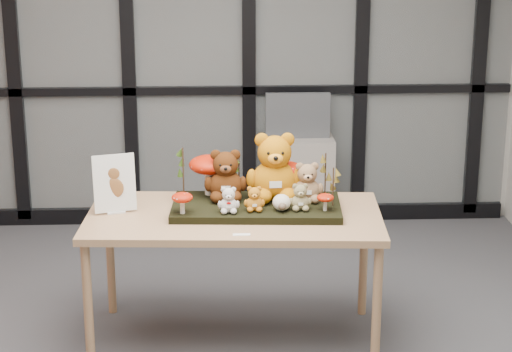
{
  "coord_description": "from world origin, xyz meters",
  "views": [
    {
      "loc": [
        0.2,
        -4.42,
        2.46
      ],
      "look_at": [
        0.41,
        0.39,
        1.0
      ],
      "focal_mm": 65.0,
      "sensor_mm": 36.0,
      "label": 1
    }
  ],
  "objects_px": {
    "diorama_tray": "(256,207)",
    "mushroom_front_left": "(182,202)",
    "bear_pooh_yellow": "(274,163)",
    "mushroom_front_right": "(325,201)",
    "cabinet": "(297,184)",
    "mushroom_back_right": "(286,177)",
    "mushroom_back_left": "(209,173)",
    "plush_cream_hedgehog": "(282,202)",
    "bear_beige_small": "(300,195)",
    "sign_holder": "(114,186)",
    "bear_small_yellow": "(254,197)",
    "display_table": "(234,225)",
    "bear_white_bow": "(229,198)",
    "monitor": "(298,116)",
    "bear_tan_back": "(307,180)",
    "bear_brown_medium": "(226,172)"
  },
  "relations": [
    {
      "from": "bear_small_yellow",
      "to": "monitor",
      "type": "bearing_deg",
      "value": 81.39
    },
    {
      "from": "bear_beige_small",
      "to": "sign_holder",
      "type": "height_order",
      "value": "sign_holder"
    },
    {
      "from": "bear_pooh_yellow",
      "to": "mushroom_front_left",
      "type": "distance_m",
      "value": 0.59
    },
    {
      "from": "bear_beige_small",
      "to": "diorama_tray",
      "type": "bearing_deg",
      "value": 159.15
    },
    {
      "from": "display_table",
      "to": "monitor",
      "type": "bearing_deg",
      "value": 77.84
    },
    {
      "from": "monitor",
      "to": "diorama_tray",
      "type": "bearing_deg",
      "value": -102.21
    },
    {
      "from": "plush_cream_hedgehog",
      "to": "mushroom_front_right",
      "type": "height_order",
      "value": "mushroom_front_right"
    },
    {
      "from": "bear_brown_medium",
      "to": "bear_beige_small",
      "type": "bearing_deg",
      "value": -23.47
    },
    {
      "from": "sign_holder",
      "to": "bear_small_yellow",
      "type": "bearing_deg",
      "value": -24.14
    },
    {
      "from": "mushroom_back_right",
      "to": "display_table",
      "type": "bearing_deg",
      "value": -145.99
    },
    {
      "from": "bear_tan_back",
      "to": "mushroom_front_left",
      "type": "relative_size",
      "value": 1.91
    },
    {
      "from": "bear_pooh_yellow",
      "to": "mushroom_front_left",
      "type": "bearing_deg",
      "value": -151.59
    },
    {
      "from": "bear_tan_back",
      "to": "mushroom_front_right",
      "type": "relative_size",
      "value": 2.35
    },
    {
      "from": "bear_pooh_yellow",
      "to": "sign_holder",
      "type": "distance_m",
      "value": 0.9
    },
    {
      "from": "mushroom_back_right",
      "to": "mushroom_front_right",
      "type": "height_order",
      "value": "mushroom_back_right"
    },
    {
      "from": "bear_tan_back",
      "to": "mushroom_back_left",
      "type": "bearing_deg",
      "value": 169.44
    },
    {
      "from": "display_table",
      "to": "bear_white_bow",
      "type": "xyz_separation_m",
      "value": [
        -0.03,
        -0.08,
        0.19
      ]
    },
    {
      "from": "diorama_tray",
      "to": "cabinet",
      "type": "xyz_separation_m",
      "value": [
        0.39,
        1.79,
        -0.43
      ]
    },
    {
      "from": "bear_brown_medium",
      "to": "plush_cream_hedgehog",
      "type": "xyz_separation_m",
      "value": [
        0.3,
        -0.21,
        -0.11
      ]
    },
    {
      "from": "bear_white_bow",
      "to": "bear_beige_small",
      "type": "height_order",
      "value": "bear_beige_small"
    },
    {
      "from": "display_table",
      "to": "bear_white_bow",
      "type": "height_order",
      "value": "bear_white_bow"
    },
    {
      "from": "bear_white_bow",
      "to": "monitor",
      "type": "height_order",
      "value": "monitor"
    },
    {
      "from": "bear_small_yellow",
      "to": "cabinet",
      "type": "relative_size",
      "value": 0.21
    },
    {
      "from": "bear_pooh_yellow",
      "to": "monitor",
      "type": "bearing_deg",
      "value": 83.92
    },
    {
      "from": "mushroom_back_left",
      "to": "mushroom_front_right",
      "type": "xyz_separation_m",
      "value": [
        0.63,
        -0.31,
        -0.08
      ]
    },
    {
      "from": "bear_white_bow",
      "to": "mushroom_back_left",
      "type": "relative_size",
      "value": 0.62
    },
    {
      "from": "bear_beige_small",
      "to": "mushroom_back_right",
      "type": "relative_size",
      "value": 0.75
    },
    {
      "from": "display_table",
      "to": "bear_brown_medium",
      "type": "xyz_separation_m",
      "value": [
        -0.04,
        0.15,
        0.27
      ]
    },
    {
      "from": "bear_white_bow",
      "to": "bear_small_yellow",
      "type": "bearing_deg",
      "value": 12.32
    },
    {
      "from": "display_table",
      "to": "sign_holder",
      "type": "bearing_deg",
      "value": 178.37
    },
    {
      "from": "sign_holder",
      "to": "cabinet",
      "type": "relative_size",
      "value": 0.46
    },
    {
      "from": "diorama_tray",
      "to": "mushroom_front_left",
      "type": "bearing_deg",
      "value": -157.22
    },
    {
      "from": "plush_cream_hedgehog",
      "to": "mushroom_back_right",
      "type": "bearing_deg",
      "value": 83.76
    },
    {
      "from": "diorama_tray",
      "to": "sign_holder",
      "type": "relative_size",
      "value": 2.82
    },
    {
      "from": "bear_beige_small",
      "to": "plush_cream_hedgehog",
      "type": "height_order",
      "value": "bear_beige_small"
    },
    {
      "from": "mushroom_front_right",
      "to": "bear_beige_small",
      "type": "bearing_deg",
      "value": 170.81
    },
    {
      "from": "display_table",
      "to": "bear_brown_medium",
      "type": "distance_m",
      "value": 0.31
    },
    {
      "from": "diorama_tray",
      "to": "bear_beige_small",
      "type": "xyz_separation_m",
      "value": [
        0.24,
        -0.11,
        0.1
      ]
    },
    {
      "from": "display_table",
      "to": "bear_pooh_yellow",
      "type": "distance_m",
      "value": 0.42
    },
    {
      "from": "plush_cream_hedgehog",
      "to": "monitor",
      "type": "xyz_separation_m",
      "value": [
        0.26,
        1.92,
        0.03
      ]
    },
    {
      "from": "bear_brown_medium",
      "to": "mushroom_front_left",
      "type": "distance_m",
      "value": 0.35
    },
    {
      "from": "bear_beige_small",
      "to": "monitor",
      "type": "distance_m",
      "value": 1.92
    },
    {
      "from": "bear_white_bow",
      "to": "mushroom_back_right",
      "type": "distance_m",
      "value": 0.44
    },
    {
      "from": "bear_small_yellow",
      "to": "bear_tan_back",
      "type": "bearing_deg",
      "value": 31.11
    },
    {
      "from": "mushroom_front_left",
      "to": "mushroom_back_right",
      "type": "bearing_deg",
      "value": 26.73
    },
    {
      "from": "mushroom_back_left",
      "to": "plush_cream_hedgehog",
      "type": "bearing_deg",
      "value": -37.19
    },
    {
      "from": "mushroom_front_right",
      "to": "cabinet",
      "type": "bearing_deg",
      "value": 89.42
    },
    {
      "from": "bear_white_bow",
      "to": "display_table",
      "type": "bearing_deg",
      "value": 72.11
    },
    {
      "from": "bear_pooh_yellow",
      "to": "bear_tan_back",
      "type": "relative_size",
      "value": 1.72
    },
    {
      "from": "display_table",
      "to": "cabinet",
      "type": "bearing_deg",
      "value": 77.69
    }
  ]
}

